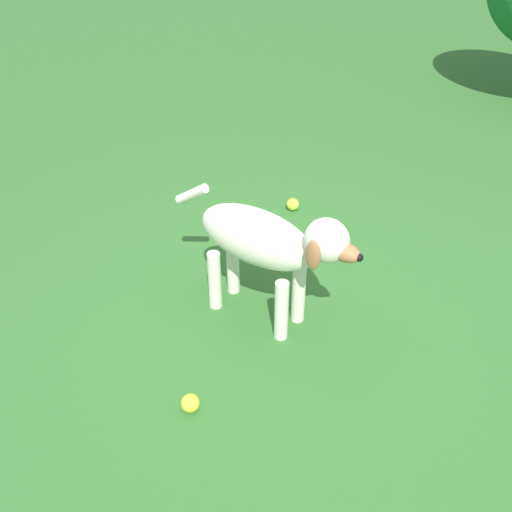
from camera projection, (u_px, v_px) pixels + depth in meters
ground at (288, 338)px, 2.37m from camera, size 14.00×14.00×0.00m
dog at (267, 243)px, 2.26m from camera, size 0.83×0.21×0.56m
tennis_ball_0 at (190, 403)px, 2.07m from camera, size 0.07×0.07×0.07m
tennis_ball_1 at (293, 204)px, 3.14m from camera, size 0.07×0.07×0.07m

